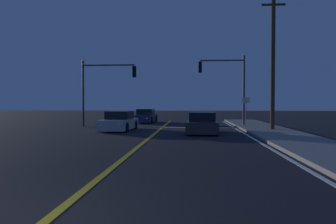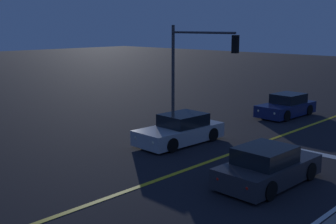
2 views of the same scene
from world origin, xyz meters
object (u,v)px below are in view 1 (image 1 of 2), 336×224
traffic_signal_near_right (227,79)px  car_parked_curb_charcoal (202,124)px  car_lead_oncoming_navy (145,117)px  street_sign_corner (246,107)px  traffic_signal_far_left (103,82)px  utility_pole_right (273,54)px  car_side_waiting_silver (119,122)px

traffic_signal_near_right → car_parked_curb_charcoal: bearing=71.4°
car_lead_oncoming_navy → street_sign_corner: size_ratio=1.78×
traffic_signal_far_left → utility_pole_right: 13.26m
utility_pole_right → car_parked_curb_charcoal: bearing=-159.1°
car_side_waiting_silver → traffic_signal_near_right: 10.05m
car_side_waiting_silver → utility_pole_right: size_ratio=0.45×
car_parked_curb_charcoal → traffic_signal_near_right: size_ratio=0.72×
car_side_waiting_silver → street_sign_corner: street_sign_corner is taller
traffic_signal_far_left → street_sign_corner: (11.26, -1.40, -2.05)m
car_side_waiting_silver → traffic_signal_far_left: bearing=-56.7°
car_side_waiting_silver → street_sign_corner: (9.12, 2.19, 1.02)m
traffic_signal_near_right → utility_pole_right: bearing=115.9°
traffic_signal_near_right → street_sign_corner: size_ratio=2.47×
traffic_signal_near_right → street_sign_corner: 3.78m
utility_pole_right → car_side_waiting_silver: bearing=179.7°
car_parked_curb_charcoal → traffic_signal_near_right: (2.31, 6.86, 3.34)m
car_parked_curb_charcoal → traffic_signal_far_left: (-7.90, 5.46, 3.07)m
car_side_waiting_silver → utility_pole_right: (10.52, -0.06, 4.58)m
car_lead_oncoming_navy → traffic_signal_near_right: bearing=155.0°
traffic_signal_far_left → utility_pole_right: bearing=-16.0°
traffic_signal_near_right → utility_pole_right: size_ratio=0.59×
car_parked_curb_charcoal → street_sign_corner: bearing=52.1°
utility_pole_right → car_lead_oncoming_navy: bearing=137.9°
car_parked_curb_charcoal → car_lead_oncoming_navy: (-5.20, 10.81, -0.00)m
car_side_waiting_silver → utility_pole_right: utility_pole_right is taller
traffic_signal_near_right → traffic_signal_far_left: 10.31m
utility_pole_right → street_sign_corner: bearing=122.0°
traffic_signal_near_right → utility_pole_right: utility_pole_right is taller
car_parked_curb_charcoal → utility_pole_right: bearing=22.6°
car_side_waiting_silver → street_sign_corner: size_ratio=1.86×
traffic_signal_near_right → car_side_waiting_silver: bearing=31.7°
car_side_waiting_silver → car_lead_oncoming_navy: bearing=-91.1°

